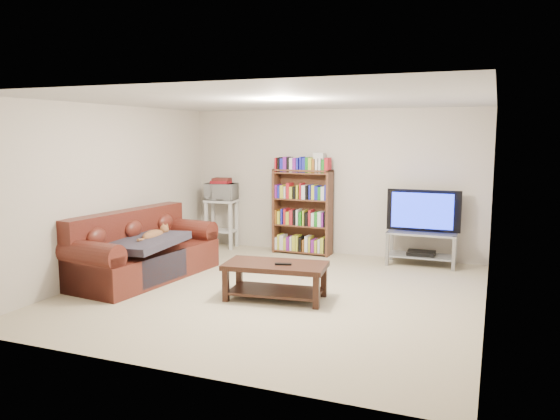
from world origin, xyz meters
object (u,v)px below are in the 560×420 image
at_px(sofa, 141,255).
at_px(bookshelf, 302,211).
at_px(tv_stand, 422,243).
at_px(coffee_table, 276,274).

distance_m(sofa, bookshelf, 2.82).
bearing_deg(bookshelf, tv_stand, -2.45).
relative_size(sofa, tv_stand, 2.20).
relative_size(sofa, bookshelf, 1.61).
bearing_deg(coffee_table, bookshelf, 95.34).
distance_m(coffee_table, bookshelf, 2.63).
height_order(sofa, bookshelf, bookshelf).
xyz_separation_m(tv_stand, bookshelf, (-1.97, 0.12, 0.38)).
relative_size(tv_stand, bookshelf, 0.73).
xyz_separation_m(sofa, bookshelf, (1.58, 2.30, 0.40)).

